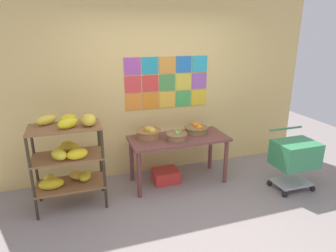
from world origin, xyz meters
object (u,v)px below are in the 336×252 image
display_table (178,143)px  fruit_basket_centre (149,133)px  fruit_basket_left (176,136)px  banana_shelf_unit (67,154)px  shopping_cart (295,156)px  produce_crate_under_table (166,176)px  fruit_basket_right (196,129)px

display_table → fruit_basket_centre: size_ratio=3.98×
fruit_basket_left → fruit_basket_centre: fruit_basket_centre is taller
banana_shelf_unit → shopping_cart: size_ratio=1.45×
display_table → produce_crate_under_table: (-0.19, 0.05, -0.52)m
fruit_basket_right → fruit_basket_centre: fruit_basket_centre is taller
fruit_basket_left → fruit_basket_right: 0.44m
banana_shelf_unit → fruit_basket_left: (1.48, 0.05, 0.06)m
fruit_basket_left → produce_crate_under_table: size_ratio=0.82×
fruit_basket_left → fruit_basket_right: bearing=26.6°
banana_shelf_unit → fruit_basket_centre: (1.13, 0.26, 0.08)m
fruit_basket_left → shopping_cart: shopping_cart is taller
fruit_basket_centre → shopping_cart: fruit_basket_centre is taller
fruit_basket_centre → banana_shelf_unit: bearing=-166.9°
banana_shelf_unit → shopping_cart: bearing=-10.8°
fruit_basket_right → produce_crate_under_table: fruit_basket_right is taller
display_table → produce_crate_under_table: 0.56m
produce_crate_under_table → shopping_cart: 1.89m
fruit_basket_right → shopping_cart: (1.16, -0.83, -0.27)m
shopping_cart → display_table: bearing=152.6°
produce_crate_under_table → banana_shelf_unit: bearing=-172.0°
banana_shelf_unit → fruit_basket_centre: size_ratio=3.43×
fruit_basket_right → fruit_basket_centre: bearing=179.1°
produce_crate_under_table → shopping_cart: bearing=-24.7°
display_table → shopping_cart: (1.49, -0.72, -0.11)m
display_table → fruit_basket_right: 0.38m
banana_shelf_unit → display_table: (1.54, 0.14, -0.09)m
fruit_basket_right → display_table: bearing=-162.1°
fruit_basket_left → fruit_basket_right: fruit_basket_right is taller
banana_shelf_unit → produce_crate_under_table: 1.51m
fruit_basket_right → fruit_basket_centre: (-0.74, 0.01, 0.02)m
fruit_basket_right → fruit_basket_centre: size_ratio=1.00×
fruit_basket_centre → shopping_cart: (1.90, -0.84, -0.28)m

